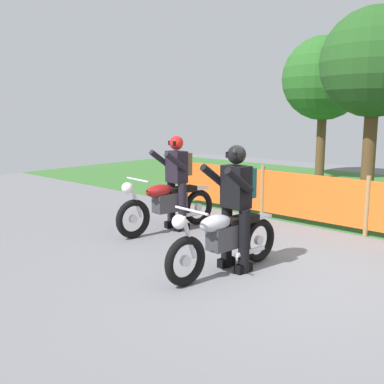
# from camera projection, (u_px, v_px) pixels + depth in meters

# --- Properties ---
(ground) EXTENTS (24.00, 24.00, 0.02)m
(ground) POSITION_uv_depth(u_px,v_px,m) (291.00, 274.00, 6.08)
(ground) COLOR slate
(barrier_fence) EXTENTS (8.54, 0.08, 1.05)m
(barrier_fence) POSITION_uv_depth(u_px,v_px,m) (367.00, 206.00, 7.76)
(barrier_fence) COLOR #997547
(barrier_fence) RESTS_ON ground
(tree_leftmost) EXTENTS (2.52, 2.52, 4.34)m
(tree_leftmost) POSITION_uv_depth(u_px,v_px,m) (324.00, 79.00, 13.87)
(tree_leftmost) COLOR brown
(tree_leftmost) RESTS_ON ground
(tree_near_left) EXTENTS (2.25, 2.25, 4.23)m
(tree_near_left) POSITION_uv_depth(u_px,v_px,m) (375.00, 64.00, 9.45)
(tree_near_left) COLOR brown
(tree_near_left) RESTS_ON ground
(motorcycle_lead) EXTENTS (0.65, 2.11, 1.00)m
(motorcycle_lead) POSITION_uv_depth(u_px,v_px,m) (167.00, 204.00, 8.14)
(motorcycle_lead) COLOR black
(motorcycle_lead) RESTS_ON ground
(motorcycle_trailing) EXTENTS (0.59, 2.00, 0.95)m
(motorcycle_trailing) POSITION_uv_depth(u_px,v_px,m) (224.00, 239.00, 6.02)
(motorcycle_trailing) COLOR black
(motorcycle_trailing) RESTS_ON ground
(rider_lead) EXTENTS (0.60, 0.72, 1.69)m
(rider_lead) POSITION_uv_depth(u_px,v_px,m) (177.00, 177.00, 8.20)
(rider_lead) COLOR black
(rider_lead) RESTS_ON ground
(rider_trailing) EXTENTS (0.59, 0.71, 1.69)m
(rider_trailing) POSITION_uv_depth(u_px,v_px,m) (236.00, 201.00, 6.08)
(rider_trailing) COLOR black
(rider_trailing) RESTS_ON ground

